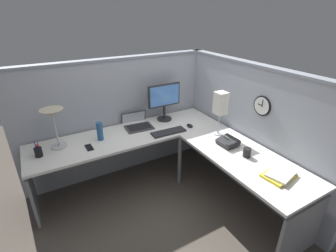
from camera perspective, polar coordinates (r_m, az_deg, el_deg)
name	(u,v)px	position (r m, az deg, el deg)	size (l,w,h in m)	color
ground_plane	(175,193)	(3.26, 1.63, -15.12)	(6.80, 6.80, 0.00)	#4C443D
cubicle_wall_back	(119,118)	(3.39, -11.19, 1.91)	(2.57, 0.12, 1.58)	#999EA8
cubicle_wall_right	(249,130)	(3.14, 18.11, -0.88)	(0.12, 2.37, 1.58)	#999EA8
desk	(167,155)	(2.79, -0.28, -6.76)	(2.35, 2.15, 0.73)	silver
monitor	(164,99)	(3.32, -0.86, 6.14)	(0.46, 0.20, 0.50)	#232326
laptop	(137,123)	(3.27, -7.19, 0.59)	(0.37, 0.41, 0.22)	#38383D
keyboard	(169,132)	(3.06, 0.13, -1.37)	(0.43, 0.14, 0.02)	#232326
computer_mouse	(190,126)	(3.22, 5.02, 0.10)	(0.06, 0.10, 0.03)	black
desk_lamp_dome	(53,117)	(2.86, -24.89, 1.98)	(0.24, 0.24, 0.44)	#B7BABF
pen_cup	(38,152)	(2.89, -27.58, -5.27)	(0.08, 0.08, 0.18)	black
cell_phone	(89,147)	(2.87, -17.61, -4.71)	(0.07, 0.14, 0.01)	black
thermos_flask	(100,131)	(2.96, -15.37, -1.15)	(0.07, 0.07, 0.22)	#26598C
office_phone	(228,142)	(2.85, 13.60, -3.65)	(0.20, 0.21, 0.11)	#232326
book_stack	(280,175)	(2.51, 24.19, -10.17)	(0.31, 0.25, 0.04)	yellow
desk_lamp_paper	(221,104)	(2.94, 11.96, 4.87)	(0.13, 0.13, 0.53)	#B7BABF
coffee_mug	(247,152)	(2.69, 17.65, -5.79)	(0.08, 0.08, 0.10)	black
wall_clock	(262,106)	(2.86, 20.84, 4.37)	(0.04, 0.22, 0.22)	black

